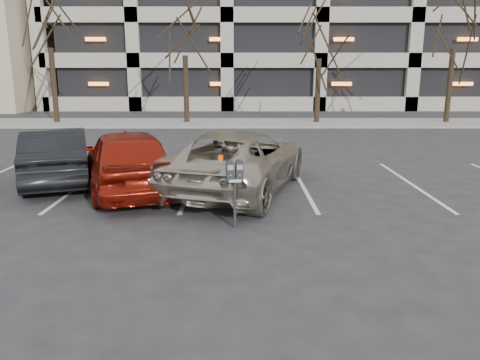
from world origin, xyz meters
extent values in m
plane|color=#28282B|center=(0.00, 0.00, 0.00)|extent=(140.00, 140.00, 0.00)
cube|color=gray|center=(0.00, 16.00, 0.06)|extent=(80.00, 4.00, 0.12)
cube|color=silver|center=(-4.20, 2.30, 0.01)|extent=(0.10, 5.20, 0.00)
cube|color=silver|center=(-1.40, 2.30, 0.01)|extent=(0.10, 5.20, 0.00)
cube|color=silver|center=(1.40, 2.30, 0.01)|extent=(0.10, 5.20, 0.00)
cube|color=silver|center=(4.20, 2.30, 0.01)|extent=(0.10, 5.20, 0.00)
cylinder|color=black|center=(-10.00, 16.00, 1.99)|extent=(0.28, 0.28, 3.97)
cylinder|color=black|center=(-3.00, 16.00, 1.79)|extent=(0.28, 0.28, 3.59)
cylinder|color=black|center=(4.00, 16.00, 1.71)|extent=(0.28, 0.28, 3.43)
cylinder|color=black|center=(11.00, 16.00, 1.96)|extent=(0.28, 0.28, 3.91)
cylinder|color=black|center=(-0.28, -1.07, 0.45)|extent=(0.06, 0.06, 0.90)
cube|color=black|center=(-0.28, -1.07, 0.92)|extent=(0.31, 0.16, 0.06)
cube|color=silver|center=(-0.27, -1.12, 0.90)|extent=(0.22, 0.05, 0.05)
cube|color=gray|center=(-0.35, -1.15, 1.15)|extent=(0.11, 0.03, 0.09)
cube|color=gray|center=(-0.18, -1.11, 1.15)|extent=(0.11, 0.03, 0.09)
imported|color=#B8AF9C|center=(-0.23, 1.72, 0.73)|extent=(3.94, 5.76, 1.46)
cube|color=#FF5105|center=(-0.58, 0.80, 1.47)|extent=(0.10, 0.20, 0.01)
imported|color=maroon|center=(-2.83, 1.61, 0.77)|extent=(3.21, 4.87, 1.54)
imported|color=black|center=(-4.90, 2.57, 0.70)|extent=(2.80, 4.50, 1.40)
camera|label=1|loc=(-0.21, -9.27, 2.84)|focal=35.00mm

